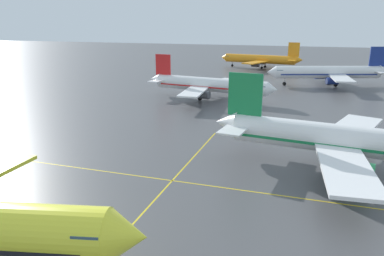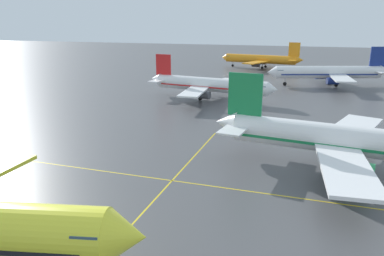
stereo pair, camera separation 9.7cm
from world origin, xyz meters
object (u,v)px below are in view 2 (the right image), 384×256
(airliner_third_row, at_px, (209,85))
(airliner_far_left_stand, at_px, (329,72))
(airliner_second_row, at_px, (355,142))
(airliner_far_right_stand, at_px, (261,59))

(airliner_third_row, relative_size, airliner_far_left_stand, 0.94)
(airliner_second_row, distance_m, airliner_third_row, 50.43)
(airliner_far_left_stand, distance_m, airliner_far_right_stand, 44.96)
(airliner_third_row, distance_m, airliner_far_right_stand, 68.37)
(airliner_second_row, bearing_deg, airliner_third_row, 127.77)
(airliner_second_row, relative_size, airliner_far_right_stand, 1.12)
(airliner_far_right_stand, bearing_deg, airliner_far_left_stand, -54.68)
(airliner_far_left_stand, relative_size, airliner_far_right_stand, 1.05)
(airliner_second_row, bearing_deg, airliner_far_right_stand, 104.13)
(airliner_third_row, height_order, airliner_far_right_stand, airliner_far_right_stand)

